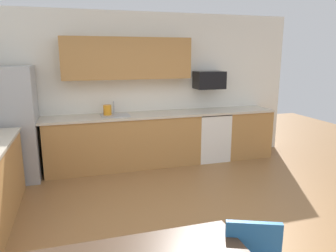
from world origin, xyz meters
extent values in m
plane|color=olive|center=(0.00, 0.00, 0.00)|extent=(12.00, 12.00, 0.00)
cube|color=white|center=(0.00, 2.65, 1.35)|extent=(5.80, 0.10, 2.70)
cube|color=#AD7A42|center=(-0.41, 2.30, 0.45)|extent=(2.67, 0.60, 0.90)
cube|color=#AD7A42|center=(1.96, 2.30, 0.45)|extent=(0.88, 0.60, 0.90)
cube|color=beige|center=(0.00, 2.30, 0.92)|extent=(4.80, 0.64, 0.04)
cube|color=#AD7A42|center=(-0.30, 2.43, 1.90)|extent=(2.20, 0.34, 0.70)
cube|color=#9EA0A5|center=(-2.18, 2.22, 0.90)|extent=(0.76, 0.70, 1.80)
cube|color=white|center=(1.22, 2.30, 0.44)|extent=(0.60, 0.60, 0.88)
cube|color=black|center=(1.22, 2.30, 0.90)|extent=(0.60, 0.60, 0.03)
cube|color=black|center=(1.22, 2.40, 1.50)|extent=(0.54, 0.36, 0.32)
cube|color=#A5A8AD|center=(-0.56, 2.30, 0.88)|extent=(0.48, 0.40, 0.14)
cylinder|color=#B2B5BA|center=(-0.56, 2.48, 1.04)|extent=(0.02, 0.02, 0.24)
cube|color=#2D72B7|center=(-0.10, -1.38, 0.65)|extent=(0.37, 0.18, 0.40)
cylinder|color=orange|center=(-0.68, 2.35, 1.02)|extent=(0.14, 0.14, 0.20)
camera|label=1|loc=(-1.21, -3.07, 1.95)|focal=33.79mm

